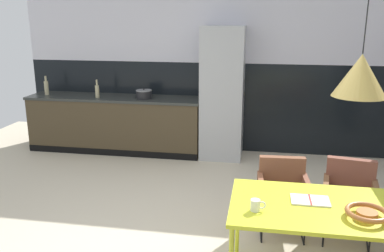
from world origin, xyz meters
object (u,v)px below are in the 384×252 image
fruit_bowl (367,213)px  mug_tall_blue (256,205)px  armchair_near_window (350,189)px  cooking_pot (144,94)px  open_book (310,200)px  refrigerator_column (222,93)px  armchair_corner_seat (283,185)px  pendant_lamp_over_table_near (360,75)px  bottle_oil_tall (97,91)px  dining_table (346,213)px  bottle_vinegar_dark (46,87)px

fruit_bowl → mug_tall_blue: size_ratio=2.68×
armchair_near_window → cooking_pot: size_ratio=3.13×
fruit_bowl → open_book: bearing=149.1°
mug_tall_blue → cooking_pot: size_ratio=0.46×
cooking_pot → refrigerator_column: bearing=3.2°
armchair_corner_seat → pendant_lamp_over_table_near: (0.42, -0.86, 1.22)m
refrigerator_column → fruit_bowl: (1.35, -3.20, -0.22)m
mug_tall_blue → bottle_oil_tall: 4.00m
dining_table → open_book: (-0.26, 0.07, 0.05)m
refrigerator_column → dining_table: size_ratio=1.14×
dining_table → bottle_vinegar_dark: size_ratio=5.70×
armchair_near_window → pendant_lamp_over_table_near: size_ratio=0.64×
armchair_corner_seat → pendant_lamp_over_table_near: pendant_lamp_over_table_near is taller
armchair_corner_seat → open_book: 0.88m
armchair_corner_seat → bottle_oil_tall: 3.47m
armchair_corner_seat → bottle_oil_tall: (-2.76, 2.04, 0.50)m
armchair_corner_seat → bottle_vinegar_dark: (-3.67, 2.13, 0.52)m
refrigerator_column → bottle_vinegar_dark: 2.84m
open_book → mug_tall_blue: size_ratio=2.57×
fruit_bowl → bottle_oil_tall: (-3.29, 3.08, 0.22)m
open_book → mug_tall_blue: (-0.41, -0.24, 0.04)m
dining_table → mug_tall_blue: size_ratio=15.33×
armchair_corner_seat → bottle_vinegar_dark: 4.27m
mug_tall_blue → cooking_pot: (-1.78, 3.15, 0.18)m
dining_table → open_book: size_ratio=5.96×
fruit_bowl → pendant_lamp_over_table_near: size_ratio=0.25×
open_book → armchair_corner_seat: bearing=101.0°
armchair_corner_seat → pendant_lamp_over_table_near: 1.55m
armchair_near_window → pendant_lamp_over_table_near: pendant_lamp_over_table_near is taller
bottle_vinegar_dark → mug_tall_blue: bearing=-43.0°
refrigerator_column → armchair_near_window: (1.45, -2.18, -0.49)m
refrigerator_column → dining_table: bearing=-67.8°
bottle_oil_tall → armchair_corner_seat: bearing=-36.4°
bottle_vinegar_dark → dining_table: bearing=-36.5°
mug_tall_blue → bottle_oil_tall: size_ratio=0.40×
open_book → dining_table: bearing=-14.8°
fruit_bowl → open_book: (-0.36, 0.22, -0.04)m
bottle_oil_tall → pendant_lamp_over_table_near: size_ratio=0.23×
mug_tall_blue → bottle_vinegar_dark: bearing=137.0°
pendant_lamp_over_table_near → bottle_vinegar_dark: bearing=143.8°
bottle_vinegar_dark → fruit_bowl: bearing=-37.1°
dining_table → armchair_corner_seat: armchair_corner_seat is taller
bottle_oil_tall → bottle_vinegar_dark: bearing=174.5°
armchair_near_window → fruit_bowl: bearing=93.5°
bottle_vinegar_dark → pendant_lamp_over_table_near: (4.09, -2.99, 0.70)m
fruit_bowl → open_book: 0.42m
open_book → mug_tall_blue: bearing=-150.2°
pendant_lamp_over_table_near → dining_table: bearing=-90.0°
armchair_near_window → open_book: armchair_near_window is taller
refrigerator_column → dining_table: 3.31m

